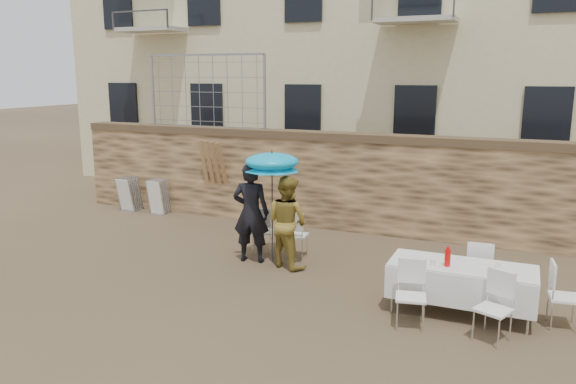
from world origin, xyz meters
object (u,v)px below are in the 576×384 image
at_px(table_chair_front_right, 493,308).
at_px(chair_stack_left, 134,192).
at_px(woman_dress, 287,222).
at_px(banquet_table, 462,268).
at_px(man_suit, 251,213).
at_px(couple_chair_left, 264,230).
at_px(chair_stack_right, 162,195).
at_px(table_chair_back, 480,269).
at_px(umbrella, 272,165).
at_px(couple_chair_right, 296,234).
at_px(table_chair_side, 564,295).
at_px(table_chair_front_left, 411,295).
at_px(soda_bottle, 448,258).

xyz_separation_m(table_chair_front_right, chair_stack_left, (-9.27, 4.26, -0.02)).
xyz_separation_m(woman_dress, banquet_table, (3.23, -0.94, -0.13)).
relative_size(man_suit, couple_chair_left, 2.01).
relative_size(table_chair_front_right, chair_stack_right, 1.04).
height_order(banquet_table, chair_stack_right, chair_stack_right).
bearing_deg(woman_dress, banquet_table, -175.88).
bearing_deg(table_chair_back, chair_stack_right, -20.37).
bearing_deg(table_chair_back, chair_stack_left, -18.62).
bearing_deg(man_suit, table_chair_front_right, 148.13).
xyz_separation_m(woman_dress, chair_stack_left, (-5.53, 2.57, -0.40)).
distance_m(umbrella, couple_chair_right, 1.51).
height_order(table_chair_front_right, table_chair_side, same).
bearing_deg(umbrella, table_chair_back, -3.59).
relative_size(table_chair_front_right, table_chair_side, 1.00).
bearing_deg(chair_stack_left, man_suit, -28.23).
relative_size(woman_dress, table_chair_front_left, 1.80).
bearing_deg(table_chair_front_left, chair_stack_right, 138.12).
distance_m(umbrella, table_chair_back, 4.04).
height_order(umbrella, soda_bottle, umbrella).
bearing_deg(table_chair_front_left, man_suit, 141.97).
relative_size(table_chair_front_left, table_chair_front_right, 1.00).
xyz_separation_m(man_suit, couple_chair_left, (0.00, 0.55, -0.48)).
relative_size(soda_bottle, chair_stack_left, 0.28).
bearing_deg(chair_stack_right, table_chair_front_right, -26.96).
bearing_deg(table_chair_front_right, table_chair_front_left, -156.83).
xyz_separation_m(table_chair_back, table_chair_side, (1.20, -0.70, 0.00)).
bearing_deg(table_chair_front_right, couple_chair_left, 176.65).
relative_size(couple_chair_right, banquet_table, 0.46).
distance_m(woman_dress, table_chair_back, 3.46).
xyz_separation_m(man_suit, table_chair_front_left, (3.38, -1.69, -0.48)).
bearing_deg(table_chair_side, table_chair_front_left, 105.92).
distance_m(umbrella, soda_bottle, 3.72).
bearing_deg(chair_stack_left, table_chair_front_left, -27.52).
bearing_deg(couple_chair_right, banquet_table, 150.34).
xyz_separation_m(couple_chair_right, table_chair_front_left, (2.68, -2.24, 0.00)).
bearing_deg(chair_stack_right, woman_dress, -29.00).
height_order(banquet_table, chair_stack_left, chair_stack_left).
height_order(table_chair_front_left, table_chair_side, same).
relative_size(man_suit, soda_bottle, 7.40).
relative_size(banquet_table, table_chair_front_right, 2.19).
height_order(soda_bottle, table_chair_side, soda_bottle).
bearing_deg(table_chair_front_right, woman_dress, 178.85).
bearing_deg(umbrella, couple_chair_left, 131.63).
relative_size(soda_bottle, table_chair_front_left, 0.27).
distance_m(man_suit, chair_stack_right, 4.68).
bearing_deg(man_suit, banquet_table, 155.52).
bearing_deg(soda_bottle, table_chair_back, 67.17).
bearing_deg(table_chair_back, soda_bottle, 65.34).
xyz_separation_m(couple_chair_right, chair_stack_right, (-4.58, 2.02, -0.02)).
bearing_deg(couple_chair_left, table_chair_front_left, 137.46).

